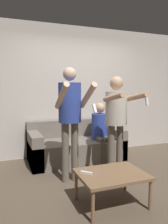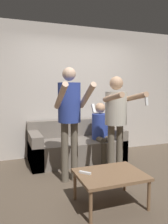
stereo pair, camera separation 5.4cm
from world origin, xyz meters
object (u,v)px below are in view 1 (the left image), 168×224
couch (76,147)px  remote_on_table (86,173)px  person_standing_left (70,111)px  person_seated (101,129)px  coffee_table (112,176)px  person_standing_right (117,113)px

couch → remote_on_table: couch is taller
couch → remote_on_table: (-0.42, -1.65, 0.14)m
person_standing_left → remote_on_table: person_standing_left is taller
person_standing_left → person_seated: size_ratio=1.51×
person_seated → coffee_table: (-0.58, -1.55, -0.26)m
person_standing_left → person_standing_right: size_ratio=1.07×
couch → person_standing_left: size_ratio=1.05×
coffee_table → person_standing_right: bearing=57.9°
couch → person_seated: bearing=-22.2°
person_seated → remote_on_table: person_seated is taller
couch → coffee_table: bearing=-94.0°
person_standing_right → person_seated: bearing=84.5°
person_standing_left → person_seated: person_standing_left is taller
couch → remote_on_table: bearing=-104.1°
person_standing_left → person_standing_right: 0.78m
person_standing_right → person_standing_left: bearing=180.0°
couch → person_standing_right: size_ratio=1.13×
person_seated → coffee_table: size_ratio=1.41×
person_seated → coffee_table: person_seated is taller
person_standing_right → coffee_table: 1.17m
couch → remote_on_table: size_ratio=13.44×
person_standing_left → person_seated: bearing=40.8°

